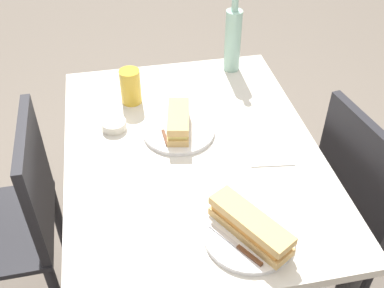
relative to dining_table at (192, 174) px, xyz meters
name	(u,v)px	position (x,y,z in m)	size (l,w,h in m)	color
ground_plane	(192,276)	(0.00, 0.00, -0.61)	(8.00, 8.00, 0.00)	#6B6056
dining_table	(192,174)	(0.00, 0.00, 0.00)	(1.09, 0.82, 0.72)	beige
chair_far	(16,220)	(0.00, 0.61, -0.10)	(0.41, 0.41, 0.87)	black
chair_near	(370,202)	(-0.16, -0.61, -0.10)	(0.46, 0.46, 0.87)	black
plate_near	(179,131)	(0.09, 0.03, 0.12)	(0.24, 0.24, 0.01)	white
baguette_sandwich_near	(178,122)	(0.09, 0.03, 0.16)	(0.19, 0.10, 0.07)	tan
knife_near	(163,131)	(0.09, 0.08, 0.13)	(0.18, 0.02, 0.01)	silver
plate_far	(249,235)	(-0.38, -0.08, 0.12)	(0.24, 0.24, 0.01)	white
baguette_sandwich_far	(250,225)	(-0.38, -0.08, 0.16)	(0.25, 0.18, 0.07)	tan
knife_far	(238,247)	(-0.42, -0.04, 0.13)	(0.16, 0.11, 0.01)	silver
water_bottle	(233,39)	(0.46, -0.25, 0.25)	(0.06, 0.06, 0.32)	#99C6B7
beer_glass	(131,86)	(0.31, 0.17, 0.18)	(0.07, 0.07, 0.13)	gold
olive_bowl	(114,125)	(0.16, 0.24, 0.13)	(0.08, 0.08, 0.03)	silver
paper_napkin	(269,151)	(-0.06, -0.24, 0.11)	(0.14, 0.14, 0.00)	white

